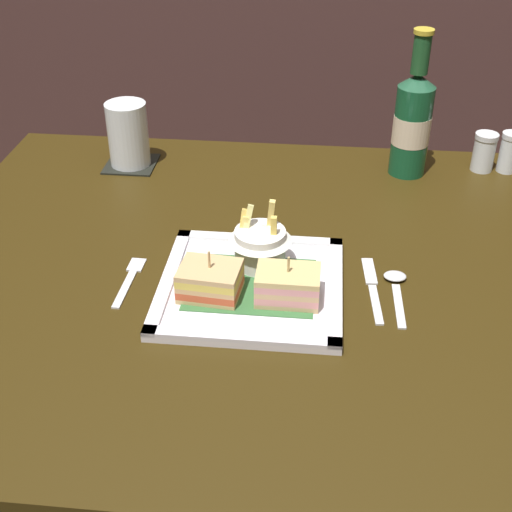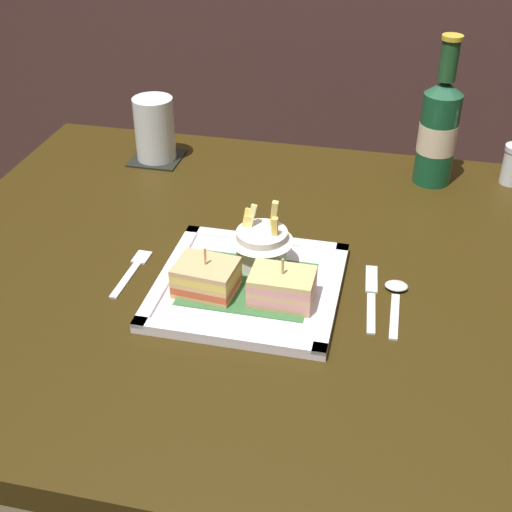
% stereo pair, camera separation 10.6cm
% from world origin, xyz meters
% --- Properties ---
extents(dining_table, '(1.13, 0.94, 0.77)m').
position_xyz_m(dining_table, '(0.00, 0.00, 0.68)').
color(dining_table, '#31240A').
rests_on(dining_table, ground_plane).
extents(square_plate, '(0.27, 0.27, 0.02)m').
position_xyz_m(square_plate, '(-0.01, -0.07, 0.78)').
color(square_plate, white).
rests_on(square_plate, dining_table).
extents(sandwich_half_left, '(0.09, 0.08, 0.07)m').
position_xyz_m(sandwich_half_left, '(-0.06, -0.10, 0.81)').
color(sandwich_half_left, tan).
rests_on(sandwich_half_left, square_plate).
extents(sandwich_half_right, '(0.09, 0.06, 0.07)m').
position_xyz_m(sandwich_half_right, '(0.05, -0.10, 0.81)').
color(sandwich_half_right, tan).
rests_on(sandwich_half_right, square_plate).
extents(fries_cup, '(0.10, 0.10, 0.11)m').
position_xyz_m(fries_cup, '(-0.00, -0.01, 0.82)').
color(fries_cup, white).
rests_on(fries_cup, square_plate).
extents(beer_bottle, '(0.07, 0.07, 0.28)m').
position_xyz_m(beer_bottle, '(0.26, 0.36, 0.88)').
color(beer_bottle, '#144F2E').
rests_on(beer_bottle, dining_table).
extents(drink_coaster, '(0.10, 0.10, 0.00)m').
position_xyz_m(drink_coaster, '(-0.30, 0.34, 0.77)').
color(drink_coaster, black).
rests_on(drink_coaster, dining_table).
extents(water_glass, '(0.08, 0.08, 0.13)m').
position_xyz_m(water_glass, '(-0.30, 0.34, 0.83)').
color(water_glass, silver).
rests_on(water_glass, dining_table).
extents(fork, '(0.02, 0.13, 0.00)m').
position_xyz_m(fork, '(-0.20, -0.06, 0.77)').
color(fork, silver).
rests_on(fork, dining_table).
extents(knife, '(0.03, 0.16, 0.00)m').
position_xyz_m(knife, '(0.18, -0.04, 0.77)').
color(knife, silver).
rests_on(knife, dining_table).
extents(spoon, '(0.03, 0.14, 0.01)m').
position_xyz_m(spoon, '(0.21, -0.04, 0.78)').
color(spoon, silver).
rests_on(spoon, dining_table).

